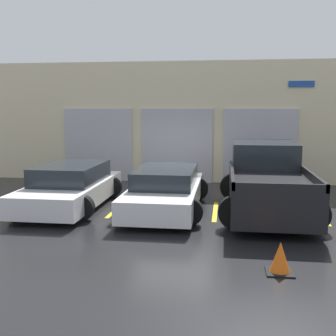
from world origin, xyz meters
TOP-DOWN VIEW (x-y plane):
  - ground_plane at (0.00, 0.00)m, footprint 28.00×28.00m
  - shophouse_building at (-0.01, 3.29)m, footprint 15.46×0.68m
  - pickup_truck at (2.74, -1.16)m, footprint 2.54×5.13m
  - sedan_white at (0.00, -1.45)m, footprint 2.23×4.62m
  - sedan_side at (-2.74, -1.45)m, footprint 2.27×4.47m
  - parking_stripe_far_left at (-4.11, -1.49)m, footprint 0.12×2.20m
  - parking_stripe_left at (-1.37, -1.49)m, footprint 0.12×2.20m
  - parking_stripe_centre at (1.37, -1.49)m, footprint 0.12×2.20m
  - parking_stripe_right at (4.11, -1.49)m, footprint 0.12×2.20m
  - traffic_cone at (2.58, -5.68)m, footprint 0.47×0.47m

SIDE VIEW (x-z plane):
  - ground_plane at x=0.00m, z-range 0.00..0.00m
  - parking_stripe_far_left at x=-4.11m, z-range 0.00..0.01m
  - parking_stripe_left at x=-1.37m, z-range 0.00..0.01m
  - parking_stripe_centre at x=1.37m, z-range 0.00..0.01m
  - parking_stripe_right at x=4.11m, z-range 0.00..0.01m
  - traffic_cone at x=2.58m, z-range -0.02..0.53m
  - sedan_white at x=0.00m, z-range -0.02..1.13m
  - sedan_side at x=-2.74m, z-range -0.03..1.18m
  - pickup_truck at x=2.74m, z-range -0.07..1.74m
  - shophouse_building at x=-0.01m, z-range -0.04..4.48m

